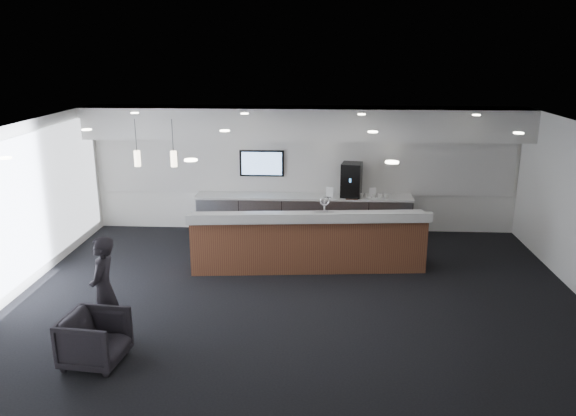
# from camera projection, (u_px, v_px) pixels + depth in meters

# --- Properties ---
(ground) EXTENTS (10.00, 10.00, 0.00)m
(ground) POSITION_uv_depth(u_px,v_px,m) (297.00, 299.00, 9.89)
(ground) COLOR black
(ground) RESTS_ON ground
(ceiling) EXTENTS (10.00, 8.00, 0.02)m
(ceiling) POSITION_uv_depth(u_px,v_px,m) (298.00, 129.00, 9.06)
(ceiling) COLOR black
(ceiling) RESTS_ON back_wall
(back_wall) EXTENTS (10.00, 0.02, 3.00)m
(back_wall) POSITION_uv_depth(u_px,v_px,m) (304.00, 169.00, 13.32)
(back_wall) COLOR white
(back_wall) RESTS_ON ground
(left_wall) EXTENTS (0.02, 8.00, 3.00)m
(left_wall) POSITION_uv_depth(u_px,v_px,m) (10.00, 213.00, 9.74)
(left_wall) COLOR white
(left_wall) RESTS_ON ground
(soffit_bulkhead) EXTENTS (10.00, 0.90, 0.70)m
(soffit_bulkhead) POSITION_uv_depth(u_px,v_px,m) (304.00, 123.00, 12.57)
(soffit_bulkhead) COLOR silver
(soffit_bulkhead) RESTS_ON back_wall
(alcove_panel) EXTENTS (9.80, 0.06, 1.40)m
(alcove_panel) POSITION_uv_depth(u_px,v_px,m) (304.00, 165.00, 13.26)
(alcove_panel) COLOR silver
(alcove_panel) RESTS_ON back_wall
(window_blinds_wall) EXTENTS (0.04, 7.36, 2.55)m
(window_blinds_wall) POSITION_uv_depth(u_px,v_px,m) (13.00, 214.00, 9.74)
(window_blinds_wall) COLOR silver
(window_blinds_wall) RESTS_ON left_wall
(back_credenza) EXTENTS (5.06, 0.66, 0.95)m
(back_credenza) POSITION_uv_depth(u_px,v_px,m) (303.00, 215.00, 13.25)
(back_credenza) COLOR gray
(back_credenza) RESTS_ON ground
(wall_tv) EXTENTS (1.05, 0.08, 0.62)m
(wall_tv) POSITION_uv_depth(u_px,v_px,m) (262.00, 163.00, 13.24)
(wall_tv) COLOR black
(wall_tv) RESTS_ON back_wall
(pendant_left) EXTENTS (0.12, 0.12, 0.30)m
(pendant_left) POSITION_uv_depth(u_px,v_px,m) (168.00, 164.00, 10.17)
(pendant_left) COLOR #FFE9C6
(pendant_left) RESTS_ON ceiling
(pendant_right) EXTENTS (0.12, 0.12, 0.30)m
(pendant_right) POSITION_uv_depth(u_px,v_px,m) (130.00, 163.00, 10.20)
(pendant_right) COLOR #FFE9C6
(pendant_right) RESTS_ON ceiling
(ceiling_can_lights) EXTENTS (7.00, 5.00, 0.02)m
(ceiling_can_lights) POSITION_uv_depth(u_px,v_px,m) (298.00, 131.00, 9.07)
(ceiling_can_lights) COLOR white
(ceiling_can_lights) RESTS_ON ceiling
(service_counter) EXTENTS (4.72, 1.19, 1.49)m
(service_counter) POSITION_uv_depth(u_px,v_px,m) (308.00, 242.00, 11.10)
(service_counter) COLOR brown
(service_counter) RESTS_ON ground
(coffee_machine) EXTENTS (0.53, 0.62, 0.78)m
(coffee_machine) POSITION_uv_depth(u_px,v_px,m) (351.00, 180.00, 12.95)
(coffee_machine) COLOR black
(coffee_machine) RESTS_ON back_credenza
(info_sign_left) EXTENTS (0.17, 0.07, 0.23)m
(info_sign_left) POSITION_uv_depth(u_px,v_px,m) (330.00, 192.00, 12.93)
(info_sign_left) COLOR white
(info_sign_left) RESTS_ON back_credenza
(info_sign_right) EXTENTS (0.16, 0.07, 0.22)m
(info_sign_right) POSITION_uv_depth(u_px,v_px,m) (372.00, 192.00, 12.93)
(info_sign_right) COLOR white
(info_sign_right) RESTS_ON back_credenza
(armchair) EXTENTS (0.89, 0.87, 0.74)m
(armchair) POSITION_uv_depth(u_px,v_px,m) (95.00, 339.00, 7.80)
(armchair) COLOR black
(armchair) RESTS_ON ground
(lounge_guest) EXTENTS (0.41, 0.61, 1.64)m
(lounge_guest) POSITION_uv_depth(u_px,v_px,m) (104.00, 290.00, 8.31)
(lounge_guest) COLOR black
(lounge_guest) RESTS_ON ground
(cup_0) EXTENTS (0.10, 0.10, 0.10)m
(cup_0) POSITION_uv_depth(u_px,v_px,m) (386.00, 196.00, 12.90)
(cup_0) COLOR white
(cup_0) RESTS_ON back_credenza
(cup_1) EXTENTS (0.14, 0.14, 0.10)m
(cup_1) POSITION_uv_depth(u_px,v_px,m) (380.00, 196.00, 12.91)
(cup_1) COLOR white
(cup_1) RESTS_ON back_credenza
(cup_2) EXTENTS (0.13, 0.13, 0.10)m
(cup_2) POSITION_uv_depth(u_px,v_px,m) (374.00, 195.00, 12.92)
(cup_2) COLOR white
(cup_2) RESTS_ON back_credenza
(cup_3) EXTENTS (0.13, 0.13, 0.10)m
(cup_3) POSITION_uv_depth(u_px,v_px,m) (368.00, 195.00, 12.93)
(cup_3) COLOR white
(cup_3) RESTS_ON back_credenza
(cup_4) EXTENTS (0.14, 0.14, 0.10)m
(cup_4) POSITION_uv_depth(u_px,v_px,m) (361.00, 195.00, 12.93)
(cup_4) COLOR white
(cup_4) RESTS_ON back_credenza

